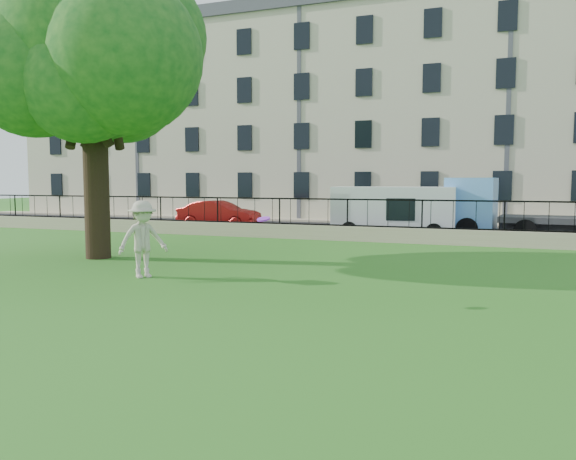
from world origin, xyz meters
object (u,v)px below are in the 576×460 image
at_px(man, 143,239).
at_px(white_van, 393,212).
at_px(frisbee, 264,219).
at_px(blue_truck, 522,208).
at_px(red_sedan, 219,215).
at_px(tree, 90,48).

height_order(man, white_van, white_van).
distance_m(frisbee, blue_truck, 16.11).
bearing_deg(red_sedan, man, -161.04).
relative_size(frisbee, blue_truck, 0.04).
bearing_deg(blue_truck, man, -118.59).
xyz_separation_m(frisbee, red_sedan, (-9.19, 15.23, -0.97)).
xyz_separation_m(tree, blue_truck, (12.84, 11.25, -5.28)).
xyz_separation_m(man, blue_truck, (9.20, 13.83, 0.31)).
bearing_deg(blue_truck, white_van, -164.25).
bearing_deg(white_van, red_sedan, 167.92).
bearing_deg(man, blue_truck, 1.81).
xyz_separation_m(frisbee, white_van, (-0.04, 14.23, -0.58)).
bearing_deg(blue_truck, tree, -133.75).
height_order(man, red_sedan, man).
distance_m(man, blue_truck, 16.61).
bearing_deg(frisbee, red_sedan, 121.10).
bearing_deg(frisbee, white_van, 90.16).
distance_m(white_van, blue_truck, 5.38).
relative_size(man, frisbee, 7.24).
xyz_separation_m(red_sedan, white_van, (9.15, -1.00, 0.39)).
xyz_separation_m(red_sedan, blue_truck, (14.43, 0.00, 0.58)).
bearing_deg(frisbee, blue_truck, 71.00).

